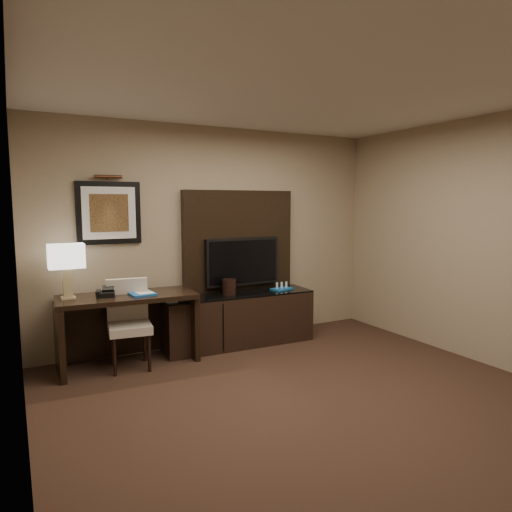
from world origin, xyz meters
TOP-DOWN VIEW (x-y plane):
  - floor at (0.00, 0.00)m, footprint 4.50×5.00m
  - ceiling at (0.00, 0.00)m, footprint 4.50×5.00m
  - wall_back at (0.00, 2.50)m, footprint 4.50×0.01m
  - wall_left at (-2.25, 0.00)m, footprint 0.01×5.00m
  - desk at (-1.21, 2.10)m, footprint 1.49×0.72m
  - credenza at (0.16, 2.18)m, footprint 1.90×0.60m
  - tv_wall_panel at (0.30, 2.44)m, footprint 1.50×0.12m
  - tv at (0.30, 2.34)m, footprint 1.00×0.08m
  - artwork at (-1.30, 2.48)m, footprint 0.70×0.04m
  - picture_light at (-1.30, 2.44)m, footprint 0.04×0.04m
  - desk_chair at (-1.22, 1.97)m, footprint 0.49×0.55m
  - table_lamp at (-1.79, 2.19)m, footprint 0.40×0.25m
  - desk_phone at (-1.43, 2.11)m, footprint 0.22×0.20m
  - blue_folder at (-1.07, 2.06)m, footprint 0.28×0.35m
  - book at (-1.13, 2.06)m, footprint 0.18×0.04m
  - ice_bucket at (0.03, 2.16)m, footprint 0.21×0.21m
  - minibar_tray at (0.76, 2.12)m, footprint 0.30×0.22m

SIDE VIEW (x-z plane):
  - floor at x=0.00m, z-range -0.01..0.00m
  - credenza at x=0.16m, z-range 0.00..0.65m
  - desk at x=-1.21m, z-range 0.00..0.77m
  - desk_chair at x=-1.22m, z-range 0.00..0.91m
  - minibar_tray at x=0.76m, z-range 0.65..0.75m
  - ice_bucket at x=0.03m, z-range 0.65..0.84m
  - blue_folder at x=-1.07m, z-range 0.77..0.80m
  - desk_phone at x=-1.43m, z-range 0.77..0.87m
  - book at x=-1.13m, z-range 0.77..1.01m
  - tv at x=0.30m, z-range 0.72..1.32m
  - table_lamp at x=-1.79m, z-range 0.77..1.40m
  - tv_wall_panel at x=0.30m, z-range 0.62..1.92m
  - wall_back at x=0.00m, z-range 0.00..2.70m
  - wall_left at x=-2.25m, z-range 0.00..2.70m
  - artwork at x=-1.30m, z-range 1.30..2.00m
  - picture_light at x=-1.30m, z-range 1.90..2.20m
  - ceiling at x=0.00m, z-range 2.70..2.71m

